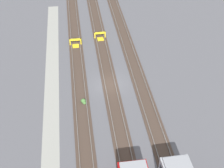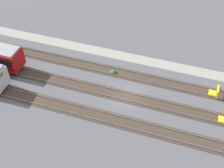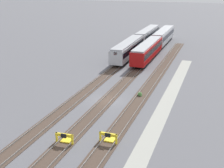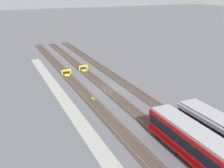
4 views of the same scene
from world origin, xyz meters
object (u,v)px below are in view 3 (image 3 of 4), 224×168
object	(u,v)px
subway_car_front_row_left_inner	(148,35)
subway_car_front_row_right_inner	(128,49)
subway_car_front_row_centre	(163,36)
bumper_stop_nearest_track	(109,138)
weed_clump	(140,94)
subway_car_front_row_leftmost	(147,50)
bumper_stop_near_inner_track	(65,138)

from	to	relation	value
subway_car_front_row_left_inner	subway_car_front_row_right_inner	bearing A→B (deg)	-179.97
subway_car_front_row_left_inner	subway_car_front_row_centre	distance (m)	4.31
subway_car_front_row_right_inner	bumper_stop_nearest_track	bearing A→B (deg)	-166.56
subway_car_front_row_centre	weed_clump	size ratio (longest dim) A/B	19.57
weed_clump	subway_car_front_row_right_inner	bearing A→B (deg)	20.97
subway_car_front_row_leftmost	subway_car_front_row_left_inner	size ratio (longest dim) A/B	1.00
bumper_stop_nearest_track	subway_car_front_row_left_inner	bearing A→B (deg)	8.94
bumper_stop_near_inner_track	weed_clump	world-z (taller)	bumper_stop_near_inner_track
subway_car_front_row_leftmost	subway_car_front_row_left_inner	world-z (taller)	same
bumper_stop_nearest_track	weed_clump	xyz separation A→B (m)	(14.45, 0.33, -0.27)
subway_car_front_row_left_inner	bumper_stop_nearest_track	bearing A→B (deg)	-171.06
subway_car_front_row_left_inner	bumper_stop_near_inner_track	world-z (taller)	subway_car_front_row_left_inner
subway_car_front_row_centre	bumper_stop_nearest_track	distance (m)	55.08
subway_car_front_row_left_inner	subway_car_front_row_leftmost	bearing A→B (deg)	-167.02
subway_car_front_row_right_inner	subway_car_front_row_left_inner	bearing A→B (deg)	0.03
subway_car_front_row_centre	bumper_stop_nearest_track	size ratio (longest dim) A/B	8.98
subway_car_front_row_right_inner	bumper_stop_near_inner_track	distance (m)	38.00
subway_car_front_row_left_inner	bumper_stop_nearest_track	size ratio (longest dim) A/B	8.99
weed_clump	subway_car_front_row_left_inner	bearing A→B (deg)	11.60
bumper_stop_near_inner_track	subway_car_front_row_right_inner	bearing A→B (deg)	6.50
subway_car_front_row_leftmost	subway_car_front_row_right_inner	bearing A→B (deg)	90.00
subway_car_front_row_leftmost	subway_car_front_row_left_inner	distance (m)	19.29
subway_car_front_row_right_inner	weed_clump	distance (m)	23.22
subway_car_front_row_centre	bumper_stop_near_inner_track	xyz separation A→B (m)	(-56.54, -0.00, -1.53)
subway_car_front_row_leftmost	bumper_stop_near_inner_track	size ratio (longest dim) A/B	8.97
subway_car_front_row_left_inner	subway_car_front_row_right_inner	size ratio (longest dim) A/B	1.00
bumper_stop_nearest_track	weed_clump	size ratio (longest dim) A/B	2.18
subway_car_front_row_leftmost	subway_car_front_row_right_inner	world-z (taller)	same
subway_car_front_row_centre	subway_car_front_row_right_inner	world-z (taller)	same
subway_car_front_row_leftmost	weed_clump	distance (m)	22.05
subway_car_front_row_leftmost	bumper_stop_nearest_track	world-z (taller)	subway_car_front_row_leftmost
subway_car_front_row_leftmost	weed_clump	world-z (taller)	subway_car_front_row_leftmost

